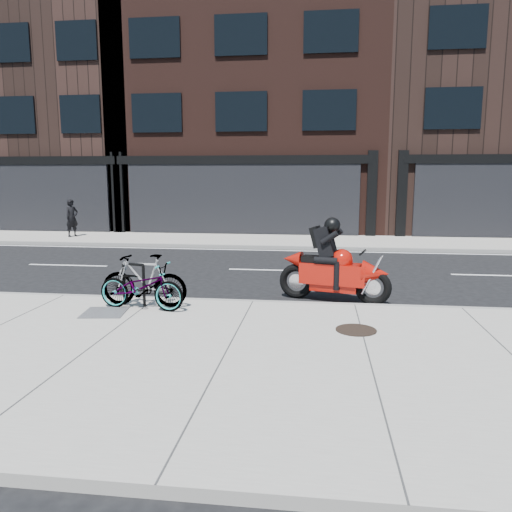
# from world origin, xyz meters

# --- Properties ---
(ground) EXTENTS (120.00, 120.00, 0.00)m
(ground) POSITION_xyz_m (0.00, 0.00, 0.00)
(ground) COLOR black
(ground) RESTS_ON ground
(sidewalk_near) EXTENTS (60.00, 6.00, 0.13)m
(sidewalk_near) POSITION_xyz_m (0.00, -5.00, 0.07)
(sidewalk_near) COLOR gray
(sidewalk_near) RESTS_ON ground
(sidewalk_far) EXTENTS (60.00, 3.50, 0.13)m
(sidewalk_far) POSITION_xyz_m (0.00, 7.75, 0.07)
(sidewalk_far) COLOR gray
(sidewalk_far) RESTS_ON ground
(building_midwest) EXTENTS (10.00, 10.00, 12.00)m
(building_midwest) POSITION_xyz_m (-12.00, 14.50, 6.00)
(building_midwest) COLOR black
(building_midwest) RESTS_ON ground
(building_center) EXTENTS (12.00, 10.00, 14.50)m
(building_center) POSITION_xyz_m (-2.00, 14.50, 7.25)
(building_center) COLOR black
(building_center) RESTS_ON ground
(building_mideast) EXTENTS (12.00, 10.00, 12.50)m
(building_mideast) POSITION_xyz_m (10.00, 14.50, 6.25)
(building_mideast) COLOR black
(building_mideast) RESTS_ON ground
(bike_rack) EXTENTS (0.49, 0.16, 0.84)m
(bike_rack) POSITION_xyz_m (-2.22, -2.60, 0.62)
(bike_rack) COLOR black
(bike_rack) RESTS_ON sidewalk_near
(bicycle_front) EXTENTS (1.75, 0.81, 0.89)m
(bicycle_front) POSITION_xyz_m (-1.98, -2.84, 0.57)
(bicycle_front) COLOR gray
(bicycle_front) RESTS_ON sidewalk_near
(bicycle_rear) EXTENTS (1.70, 0.54, 1.01)m
(bicycle_rear) POSITION_xyz_m (-2.01, -2.60, 0.64)
(bicycle_rear) COLOR gray
(bicycle_rear) RESTS_ON sidewalk_near
(motorcycle) EXTENTS (2.34, 1.00, 1.77)m
(motorcycle) POSITION_xyz_m (1.70, -1.30, 0.72)
(motorcycle) COLOR black
(motorcycle) RESTS_ON ground
(pedestrian) EXTENTS (0.58, 0.66, 1.52)m
(pedestrian) POSITION_xyz_m (-8.70, 7.59, 0.89)
(pedestrian) COLOR black
(pedestrian) RESTS_ON sidewalk_far
(manhole_cover) EXTENTS (0.84, 0.84, 0.02)m
(manhole_cover) POSITION_xyz_m (1.91, -3.65, 0.14)
(manhole_cover) COLOR black
(manhole_cover) RESTS_ON sidewalk_near
(utility_grate) EXTENTS (0.85, 0.85, 0.02)m
(utility_grate) POSITION_xyz_m (-2.58, -3.17, 0.14)
(utility_grate) COLOR #4C4C4F
(utility_grate) RESTS_ON sidewalk_near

